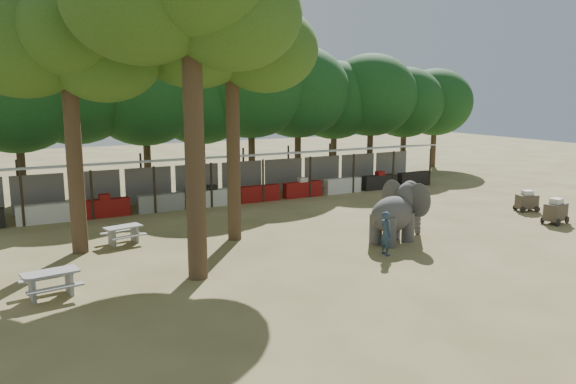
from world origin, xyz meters
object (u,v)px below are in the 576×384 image
picnic_table_far (123,232)px  cart_back (527,201)px  yard_tree_back (226,29)px  elephant (398,212)px  picnic_table_near (51,280)px  yard_tree_left (61,33)px  cart_front (556,211)px  handler (386,233)px

picnic_table_far → cart_back: (19.73, -3.47, 0.06)m
yard_tree_back → picnic_table_far: size_ratio=6.71×
yard_tree_back → elephant: 10.12m
yard_tree_back → picnic_table_near: yard_tree_back is taller
yard_tree_back → elephant: bearing=-31.2°
picnic_table_near → picnic_table_far: picnic_table_near is taller
yard_tree_left → picnic_table_far: yard_tree_left is taller
yard_tree_left → cart_front: bearing=-15.5°
yard_tree_left → picnic_table_near: (-1.36, -4.79, -7.68)m
picnic_table_near → cart_back: (22.96, 1.62, 0.01)m
yard_tree_back → picnic_table_near: size_ratio=6.47×
yard_tree_back → cart_front: (14.49, -4.67, -7.95)m
cart_front → cart_back: (1.12, 2.50, -0.06)m
elephant → handler: 2.23m
yard_tree_left → cart_front: size_ratio=8.10×
yard_tree_back → picnic_table_near: bearing=-152.8°
cart_front → yard_tree_back: bearing=150.6°
yard_tree_back → yard_tree_left: bearing=170.5°
elephant → picnic_table_far: 11.26m
yard_tree_back → picnic_table_far: 9.16m
elephant → picnic_table_near: elephant is taller
yard_tree_left → cart_front: 22.58m
cart_front → picnic_table_far: bearing=150.7°
yard_tree_left → cart_back: yard_tree_left is taller
yard_tree_left → handler: size_ratio=6.55×
yard_tree_back → cart_back: yard_tree_back is taller
handler → cart_back: handler is taller
picnic_table_far → cart_front: cart_front is taller
picnic_table_near → cart_back: cart_back is taller
picnic_table_near → elephant: bearing=-6.5°
handler → yard_tree_left: bearing=62.8°
picnic_table_far → yard_tree_back: bearing=-29.6°
handler → cart_front: bearing=-84.9°
yard_tree_back → handler: 10.14m
yard_tree_left → cart_front: (20.49, -5.67, -7.61)m
handler → cart_front: (10.20, 0.35, -0.25)m
handler → picnic_table_far: (-8.41, 6.31, -0.37)m
yard_tree_back → elephant: yard_tree_back is taller
elephant → cart_back: elephant is taller
yard_tree_back → picnic_table_near: (-7.36, -3.79, -8.02)m
elephant → picnic_table_near: size_ratio=1.87×
elephant → picnic_table_near: bearing=165.6°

